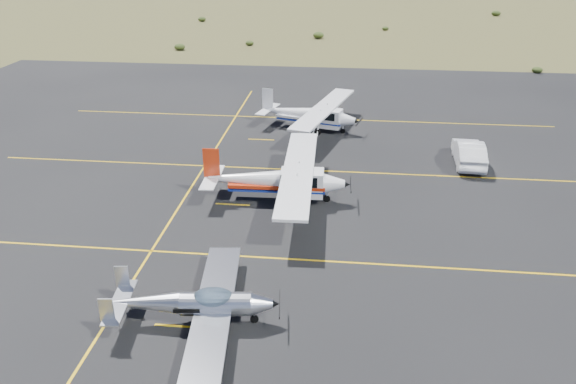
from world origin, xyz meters
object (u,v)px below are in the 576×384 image
(aircraft_low_wing, at_px, (197,304))
(aircraft_cessna, at_px, (277,179))
(sedan, at_px, (469,152))
(aircraft_plain, at_px, (310,114))

(aircraft_low_wing, bearing_deg, aircraft_cessna, 74.99)
(aircraft_low_wing, relative_size, aircraft_cessna, 0.75)
(aircraft_low_wing, height_order, sedan, aircraft_low_wing)
(aircraft_plain, height_order, sedan, aircraft_plain)
(aircraft_plain, relative_size, sedan, 2.31)
(aircraft_low_wing, xyz_separation_m, aircraft_cessna, (1.78, 11.52, 0.44))
(aircraft_cessna, xyz_separation_m, aircraft_plain, (0.96, 12.91, -0.08))
(aircraft_low_wing, distance_m, aircraft_cessna, 11.67)
(aircraft_plain, bearing_deg, sedan, -13.01)
(sedan, bearing_deg, aircraft_low_wing, 55.72)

